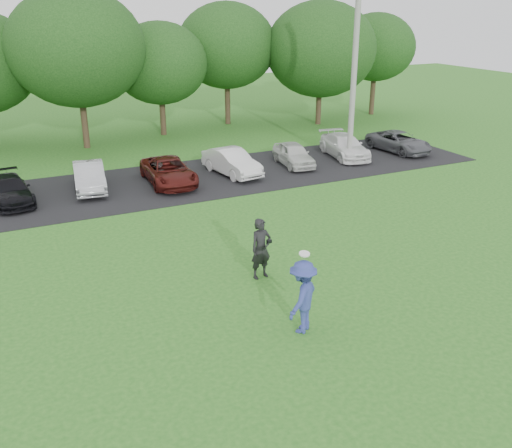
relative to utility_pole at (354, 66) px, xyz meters
The scene contains 7 objects.
ground 16.40m from the utility_pole, 128.08° to the right, with size 100.00×100.00×0.00m, color #25671D.
parking_lot 10.83m from the utility_pole, behind, with size 32.00×6.50×0.03m, color black.
utility_pole is the anchor object (origin of this frame).
frisbee_player 17.14m from the utility_pole, 128.61° to the right, with size 1.43×1.32×2.13m.
camera_bystander 14.60m from the utility_pole, 135.35° to the right, with size 0.74×0.54×1.88m.
parked_cars 9.86m from the utility_pole, behind, with size 28.53×4.79×1.22m.
tree_row 13.24m from the utility_pole, 127.97° to the left, with size 42.39×9.85×8.64m.
Camera 1 is at (-7.28, -11.50, 7.82)m, focal length 40.00 mm.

